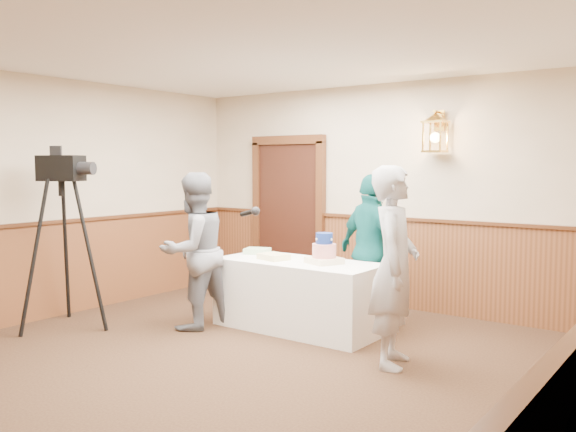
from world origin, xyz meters
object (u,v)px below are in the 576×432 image
Objects in this scene: sheet_cake_yellow at (274,257)px; tv_camera_rig at (64,251)px; sheet_cake_green at (257,251)px; interviewer at (194,251)px; display_table at (299,295)px; assistant_p at (372,251)px; baker at (394,266)px; tiered_cake at (324,251)px.

tv_camera_rig is at bearing -142.64° from sheet_cake_yellow.
sheet_cake_yellow is at bearing -29.55° from sheet_cake_green.
interviewer reaches higher than sheet_cake_green.
display_table is 6.54× the size of sheet_cake_green.
sheet_cake_yellow is 1.08m from assistant_p.
tv_camera_rig is at bearing 87.25° from baker.
baker is at bearing -19.34° from display_table.
tiered_cake is 1.49× the size of sheet_cake_green.
sheet_cake_yellow is 0.18× the size of assistant_p.
sheet_cake_yellow is at bearing 57.84° from baker.
baker is at bearing -17.02° from sheet_cake_green.
tiered_cake is 1.16m from baker.
interviewer is at bearing -153.31° from tiered_cake.
assistant_p is at bearing 15.30° from tv_camera_rig.
sheet_cake_yellow is 1.12× the size of sheet_cake_green.
tiered_cake is 1.33× the size of sheet_cake_yellow.
display_table is at bearing 129.90° from interviewer.
display_table is 4.38× the size of tiered_cake.
interviewer is at bearing -108.17° from sheet_cake_green.
display_table is 1.07× the size of assistant_p.
tv_camera_rig reaches higher than sheet_cake_green.
tiered_cake is 0.22× the size of tv_camera_rig.
interviewer is at bearing -146.87° from display_table.
sheet_cake_green is 0.16× the size of assistant_p.
interviewer reaches higher than assistant_p.
sheet_cake_yellow is at bearing -162.66° from display_table.
sheet_cake_yellow is at bearing 135.15° from interviewer.
assistant_p is at bearing 37.80° from sheet_cake_yellow.
baker is at bearing 100.35° from interviewer.
tiered_cake reaches higher than sheet_cake_green.
tiered_cake is 1.03m from sheet_cake_green.
baker is at bearing 148.67° from assistant_p.
interviewer reaches higher than tiered_cake.
sheet_cake_green is (-0.42, 0.24, 0.00)m from sheet_cake_yellow.
interviewer is at bearing -141.62° from sheet_cake_yellow.
assistant_p is at bearing 18.16° from baker.
assistant_p is (1.28, 0.42, 0.06)m from sheet_cake_green.
tv_camera_rig is at bearing 59.28° from assistant_p.
tv_camera_rig is (-2.09, -1.47, 0.47)m from display_table.
interviewer reaches higher than display_table.
baker reaches higher than sheet_cake_yellow.
assistant_p is (0.58, 0.58, 0.47)m from display_table.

